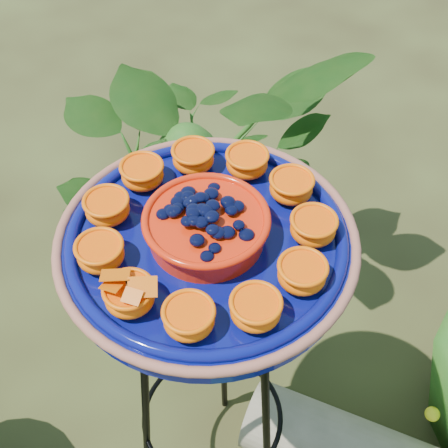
{
  "coord_description": "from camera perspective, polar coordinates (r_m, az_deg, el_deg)",
  "views": [
    {
      "loc": [
        0.29,
        -0.45,
        1.79
      ],
      "look_at": [
        -0.03,
        0.15,
        1.03
      ],
      "focal_mm": 50.0,
      "sensor_mm": 36.0,
      "label": 1
    }
  ],
  "objects": [
    {
      "name": "tripod_stand",
      "position": [
        1.38,
        -1.21,
        -12.77
      ],
      "size": [
        0.44,
        0.44,
        0.96
      ],
      "rotation": [
        0.0,
        0.0,
        0.32
      ],
      "color": "black",
      "rests_on": "ground"
    },
    {
      "name": "shrub_back_left",
      "position": [
        1.89,
        -3.25,
        4.18
      ],
      "size": [
        1.06,
        1.11,
        0.96
      ],
      "primitive_type": "imported",
      "rotation": [
        0.0,
        0.0,
        1.1
      ],
      "color": "#1C5316",
      "rests_on": "ground"
    },
    {
      "name": "feeder_dish",
      "position": [
        1.03,
        -1.58,
        -1.34
      ],
      "size": [
        0.61,
        0.61,
        0.11
      ],
      "rotation": [
        0.0,
        0.0,
        0.32
      ],
      "color": "#080E63",
      "rests_on": "tripod_stand"
    }
  ]
}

